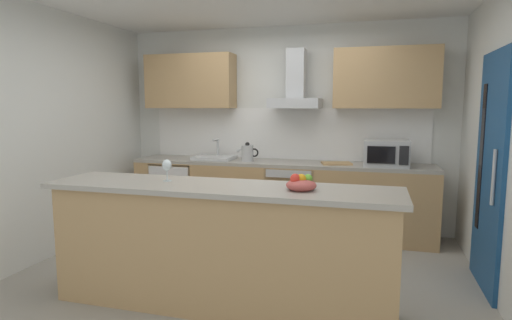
# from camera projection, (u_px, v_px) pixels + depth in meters

# --- Properties ---
(ground) EXTENTS (5.24, 4.45, 0.02)m
(ground) POSITION_uv_depth(u_px,v_px,m) (246.00, 275.00, 4.03)
(ground) COLOR gray
(wall_back) EXTENTS (5.24, 0.12, 2.60)m
(wall_back) POSITION_uv_depth(u_px,v_px,m) (285.00, 128.00, 5.56)
(wall_back) COLOR silver
(wall_back) RESTS_ON ground
(wall_left) EXTENTS (0.12, 4.45, 2.60)m
(wall_left) POSITION_uv_depth(u_px,v_px,m) (48.00, 133.00, 4.45)
(wall_left) COLOR silver
(wall_left) RESTS_ON ground
(backsplash_tile) EXTENTS (3.60, 0.02, 0.66)m
(backsplash_tile) POSITION_uv_depth(u_px,v_px,m) (284.00, 134.00, 5.50)
(backsplash_tile) COLOR white
(counter_back) EXTENTS (3.73, 0.60, 0.90)m
(counter_back) POSITION_uv_depth(u_px,v_px,m) (278.00, 197.00, 5.31)
(counter_back) COLOR tan
(counter_back) RESTS_ON ground
(counter_island) EXTENTS (2.76, 0.64, 0.98)m
(counter_island) POSITION_uv_depth(u_px,v_px,m) (220.00, 246.00, 3.30)
(counter_island) COLOR tan
(counter_island) RESTS_ON ground
(upper_cabinets) EXTENTS (3.68, 0.32, 0.70)m
(upper_cabinets) POSITION_uv_depth(u_px,v_px,m) (282.00, 80.00, 5.26)
(upper_cabinets) COLOR tan
(side_door) EXTENTS (0.08, 0.85, 2.05)m
(side_door) POSITION_uv_depth(u_px,v_px,m) (490.00, 172.00, 3.61)
(side_door) COLOR navy
(side_door) RESTS_ON ground
(oven) EXTENTS (0.60, 0.62, 0.80)m
(oven) POSITION_uv_depth(u_px,v_px,m) (293.00, 198.00, 5.23)
(oven) COLOR slate
(oven) RESTS_ON ground
(refrigerator) EXTENTS (0.58, 0.60, 0.85)m
(refrigerator) POSITION_uv_depth(u_px,v_px,m) (179.00, 193.00, 5.65)
(refrigerator) COLOR white
(refrigerator) RESTS_ON ground
(microwave) EXTENTS (0.50, 0.38, 0.30)m
(microwave) POSITION_uv_depth(u_px,v_px,m) (386.00, 153.00, 4.83)
(microwave) COLOR #B7BABC
(microwave) RESTS_ON counter_back
(sink) EXTENTS (0.50, 0.40, 0.26)m
(sink) POSITION_uv_depth(u_px,v_px,m) (215.00, 157.00, 5.46)
(sink) COLOR silver
(sink) RESTS_ON counter_back
(kettle) EXTENTS (0.29, 0.15, 0.24)m
(kettle) POSITION_uv_depth(u_px,v_px,m) (247.00, 153.00, 5.28)
(kettle) COLOR #B7BABC
(kettle) RESTS_ON counter_back
(range_hood) EXTENTS (0.62, 0.45, 0.72)m
(range_hood) POSITION_uv_depth(u_px,v_px,m) (296.00, 90.00, 5.19)
(range_hood) COLOR #B7BABC
(wine_glass) EXTENTS (0.08, 0.08, 0.18)m
(wine_glass) POSITION_uv_depth(u_px,v_px,m) (167.00, 166.00, 3.40)
(wine_glass) COLOR silver
(wine_glass) RESTS_ON counter_island
(fruit_bowl) EXTENTS (0.22, 0.22, 0.13)m
(fruit_bowl) POSITION_uv_depth(u_px,v_px,m) (301.00, 184.00, 3.05)
(fruit_bowl) COLOR #B24C47
(fruit_bowl) RESTS_ON counter_island
(chopping_board) EXTENTS (0.39, 0.31, 0.02)m
(chopping_board) POSITION_uv_depth(u_px,v_px,m) (337.00, 163.00, 5.01)
(chopping_board) COLOR tan
(chopping_board) RESTS_ON counter_back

